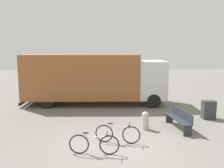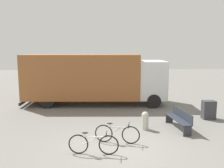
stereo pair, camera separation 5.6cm
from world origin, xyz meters
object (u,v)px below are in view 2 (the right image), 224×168
park_bench (179,118)px  bicycle_middle (117,134)px  delivery_truck (93,77)px  bollard_near_bench (145,120)px  bicycle_near (93,144)px  utility_box (209,110)px

park_bench → bicycle_middle: (-2.81, -1.46, -0.11)m
delivery_truck → bollard_near_bench: (2.32, -5.00, -1.26)m
bicycle_near → bollard_near_bench: bearing=54.9°
delivery_truck → park_bench: size_ratio=4.42×
bollard_near_bench → utility_box: utility_box is taller
bollard_near_bench → delivery_truck: bearing=114.8°
park_bench → utility_box: size_ratio=2.18×
bicycle_near → park_bench: bearing=40.3°
utility_box → delivery_truck: bearing=148.0°
delivery_truck → utility_box: bearing=-29.2°
bicycle_near → bicycle_middle: bearing=54.8°
bollard_near_bench → utility_box: (3.42, 1.43, 0.03)m
park_bench → utility_box: (1.92, 1.42, -0.01)m
bicycle_near → bollard_near_bench: 3.23m
utility_box → park_bench: bearing=-143.6°
bicycle_near → utility_box: utility_box is taller
park_bench → utility_box: utility_box is taller
delivery_truck → bollard_near_bench: bearing=-62.5°
bicycle_middle → bicycle_near: bearing=-119.3°
delivery_truck → bicycle_near: 7.51m
bicycle_middle → utility_box: 5.54m
park_bench → utility_box: bearing=-60.1°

